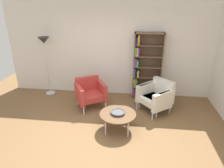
{
  "coord_description": "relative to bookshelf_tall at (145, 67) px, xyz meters",
  "views": [
    {
      "loc": [
        0.59,
        -3.25,
        2.67
      ],
      "look_at": [
        0.11,
        0.84,
        0.95
      ],
      "focal_mm": 31.96,
      "sensor_mm": 36.0,
      "label": 1
    }
  ],
  "objects": [
    {
      "name": "ground_plane",
      "position": [
        -0.89,
        -2.25,
        -0.93
      ],
      "size": [
        8.32,
        8.32,
        0.0
      ],
      "primitive_type": "plane",
      "color": "brown"
    },
    {
      "name": "plaster_back_panel",
      "position": [
        -0.89,
        0.21,
        0.52
      ],
      "size": [
        6.4,
        0.12,
        2.9
      ],
      "primitive_type": "cube",
      "color": "silver",
      "rests_on": "ground_plane"
    },
    {
      "name": "bookshelf_tall",
      "position": [
        0.0,
        0.0,
        0.0
      ],
      "size": [
        0.8,
        0.3,
        1.9
      ],
      "color": "brown",
      "rests_on": "ground_plane"
    },
    {
      "name": "coffee_table_low",
      "position": [
        -0.61,
        -1.75,
        -0.56
      ],
      "size": [
        0.8,
        0.8,
        0.4
      ],
      "color": "brown",
      "rests_on": "ground_plane"
    },
    {
      "name": "decorative_bowl",
      "position": [
        -0.61,
        -1.75,
        -0.49
      ],
      "size": [
        0.32,
        0.32,
        0.05
      ],
      "color": "#4C4C51",
      "rests_on": "coffee_table_low"
    },
    {
      "name": "armchair_by_bookshelf",
      "position": [
        0.28,
        -0.83,
        -0.51
      ],
      "size": [
        0.94,
        0.95,
        0.78
      ],
      "rotation": [
        0.0,
        0.0,
        -0.91
      ],
      "color": "white",
      "rests_on": "ground_plane"
    },
    {
      "name": "armchair_spare_guest",
      "position": [
        -1.45,
        -0.77,
        -0.51
      ],
      "size": [
        0.94,
        0.92,
        0.78
      ],
      "rotation": [
        0.0,
        0.0,
        0.55
      ],
      "color": "#B73833",
      "rests_on": "ground_plane"
    },
    {
      "name": "armchair_corner_red",
      "position": [
        0.33,
        -0.7,
        -0.51
      ],
      "size": [
        0.95,
        0.95,
        0.78
      ],
      "rotation": [
        0.0,
        0.0,
        -0.79
      ],
      "color": "white",
      "rests_on": "ground_plane"
    },
    {
      "name": "floor_lamp_torchiere",
      "position": [
        -2.87,
        -0.11,
        0.52
      ],
      "size": [
        0.32,
        0.32,
        1.74
      ],
      "color": "silver",
      "rests_on": "ground_plane"
    }
  ]
}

